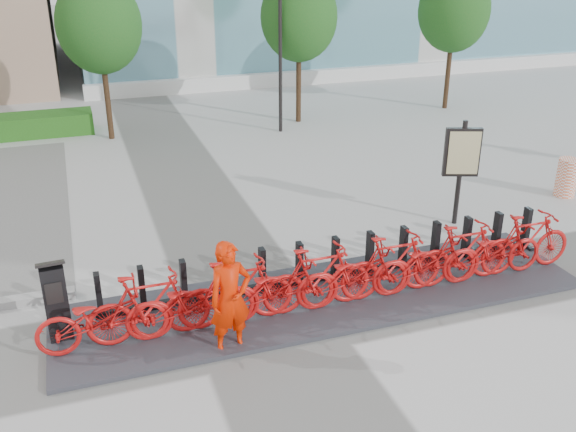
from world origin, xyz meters
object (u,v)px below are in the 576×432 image
object	(u,v)px
bike_0	(102,318)
map_sign	(462,157)
kiosk	(56,300)
construction_barrel	(567,177)
worker_red	(230,299)

from	to	relation	value
bike_0	map_sign	distance (m)	8.44
kiosk	construction_barrel	distance (m)	12.50
kiosk	map_sign	world-z (taller)	map_sign
kiosk	construction_barrel	world-z (taller)	kiosk
kiosk	worker_red	size ratio (longest dim) A/B	0.75
bike_0	map_sign	size ratio (longest dim) A/B	0.84
construction_barrel	map_sign	world-z (taller)	map_sign
worker_red	map_sign	world-z (taller)	map_sign
worker_red	construction_barrel	size ratio (longest dim) A/B	1.93
worker_red	bike_0	bearing A→B (deg)	150.51
bike_0	construction_barrel	distance (m)	11.98
construction_barrel	map_sign	bearing A→B (deg)	-170.85
worker_red	construction_barrel	distance (m)	10.37
construction_barrel	map_sign	distance (m)	3.79
kiosk	worker_red	distance (m)	2.82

